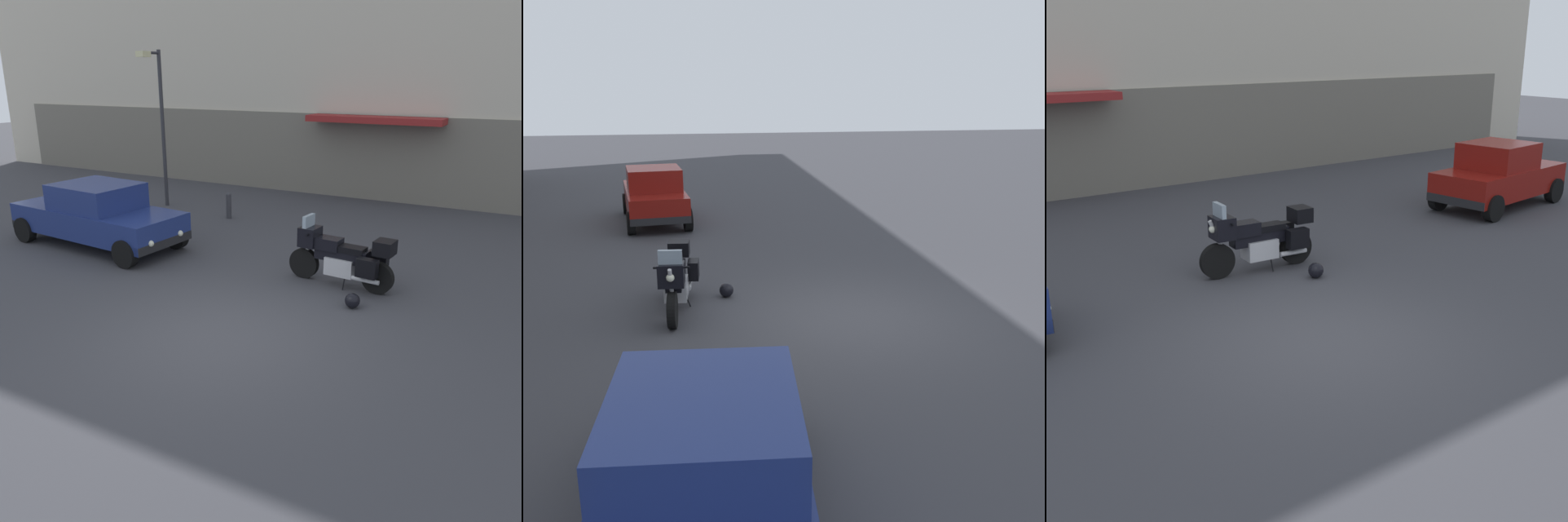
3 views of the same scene
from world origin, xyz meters
TOP-DOWN VIEW (x-y plane):
  - ground_plane at (0.00, 0.00)m, footprint 80.00×80.00m
  - motorcycle at (0.92, 3.12)m, footprint 2.26×0.81m
  - helmet at (1.50, 2.16)m, footprint 0.28×0.28m
  - car_hatchback_near at (8.52, 3.77)m, footprint 4.00×2.19m

SIDE VIEW (x-z plane):
  - ground_plane at x=0.00m, z-range 0.00..0.00m
  - helmet at x=1.50m, z-range 0.00..0.28m
  - motorcycle at x=0.92m, z-range -0.06..1.30m
  - car_hatchback_near at x=8.52m, z-range -0.01..1.63m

